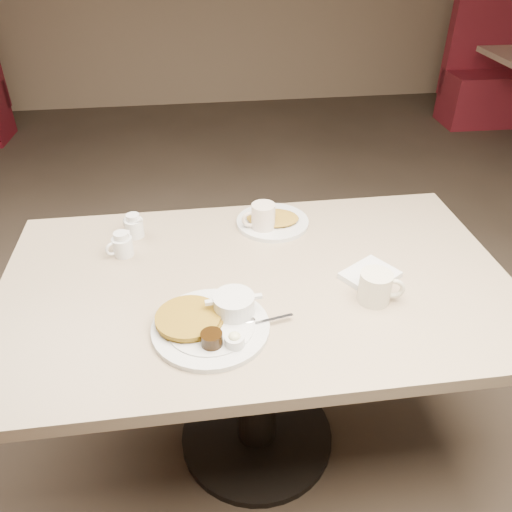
{
  "coord_description": "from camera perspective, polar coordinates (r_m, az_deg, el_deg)",
  "views": [
    {
      "loc": [
        -0.17,
        -1.19,
        1.66
      ],
      "look_at": [
        0.0,
        0.02,
        0.82
      ],
      "focal_mm": 35.81,
      "sensor_mm": 36.0,
      "label": 1
    }
  ],
  "objects": [
    {
      "name": "coffee_mug_far",
      "position": [
        1.71,
        0.73,
        4.26
      ],
      "size": [
        0.11,
        0.08,
        0.1
      ],
      "color": "beige",
      "rests_on": "diner_table"
    },
    {
      "name": "creamer_right",
      "position": [
        1.73,
        -13.49,
        3.27
      ],
      "size": [
        0.08,
        0.08,
        0.08
      ],
      "color": "silver",
      "rests_on": "diner_table"
    },
    {
      "name": "main_plate",
      "position": [
        1.34,
        -4.9,
        -7.2
      ],
      "size": [
        0.38,
        0.33,
        0.07
      ],
      "color": "silver",
      "rests_on": "diner_table"
    },
    {
      "name": "napkin",
      "position": [
        1.54,
        12.61,
        -2.11
      ],
      "size": [
        0.19,
        0.18,
        0.02
      ],
      "color": "silver",
      "rests_on": "diner_table"
    },
    {
      "name": "diner_table",
      "position": [
        1.61,
        0.1,
        -7.43
      ],
      "size": [
        1.5,
        0.9,
        0.75
      ],
      "color": "tan",
      "rests_on": "ground"
    },
    {
      "name": "room",
      "position": [
        1.23,
        0.14,
        22.32
      ],
      "size": [
        7.04,
        8.04,
        2.84
      ],
      "color": "#4C3F33",
      "rests_on": "ground"
    },
    {
      "name": "hash_plate",
      "position": [
        1.76,
        1.86,
        3.97
      ],
      "size": [
        0.29,
        0.29,
        0.04
      ],
      "color": "silver",
      "rests_on": "diner_table"
    },
    {
      "name": "coffee_mug_near",
      "position": [
        1.44,
        13.29,
        -3.37
      ],
      "size": [
        0.14,
        0.11,
        0.09
      ],
      "color": "beige",
      "rests_on": "diner_table"
    },
    {
      "name": "booth_back_right",
      "position": [
        5.26,
        26.5,
        17.43
      ],
      "size": [
        1.09,
        1.28,
        1.12
      ],
      "color": "maroon",
      "rests_on": "ground"
    },
    {
      "name": "creamer_left",
      "position": [
        1.65,
        -14.74,
        1.21
      ],
      "size": [
        0.09,
        0.07,
        0.08
      ],
      "color": "silver",
      "rests_on": "diner_table"
    }
  ]
}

